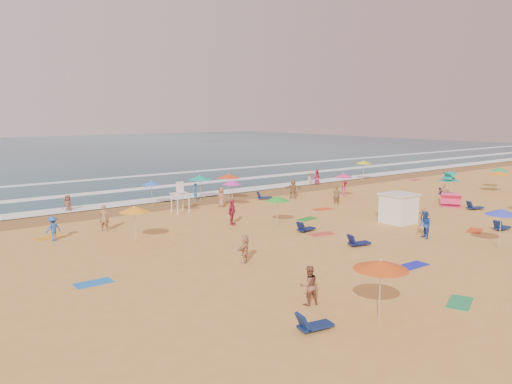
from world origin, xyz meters
TOP-DOWN VIEW (x-y plane):
  - ground at (0.00, 0.00)m, footprint 220.00×220.00m
  - ocean at (0.00, 84.00)m, footprint 220.00×140.00m
  - wet_sand at (0.00, 12.50)m, footprint 220.00×220.00m
  - surf_foam at (0.00, 21.32)m, footprint 200.00×18.70m
  - cabana at (6.88, -3.85)m, footprint 2.00×2.00m
  - cabana_roof at (6.88, -3.85)m, footprint 2.20×2.20m
  - bicycle at (8.78, -4.15)m, footprint 0.61×1.72m
  - lifeguard_stand at (-3.91, 8.65)m, footprint 1.20×1.20m
  - beach_umbrellas at (0.89, 1.39)m, footprint 59.39×28.70m
  - loungers at (1.65, -4.33)m, footprint 50.13×23.81m
  - towels at (-1.54, -2.84)m, footprint 55.59×25.45m
  - popup_tents at (23.09, 2.06)m, footprint 16.82×11.34m
  - beachgoers at (1.24, 4.21)m, footprint 43.74×26.70m

SIDE VIEW (x-z plane):
  - ground at x=0.00m, z-range 0.00..0.00m
  - ocean at x=0.00m, z-range -0.09..0.09m
  - wet_sand at x=0.00m, z-range 0.01..0.01m
  - towels at x=-1.54m, z-range 0.00..0.03m
  - surf_foam at x=0.00m, z-range 0.08..0.12m
  - loungers at x=1.65m, z-range 0.00..0.34m
  - bicycle at x=8.78m, z-range 0.00..0.90m
  - popup_tents at x=23.09m, z-range 0.00..1.20m
  - beachgoers at x=1.24m, z-range -0.26..1.85m
  - cabana at x=6.88m, z-range 0.00..2.00m
  - lifeguard_stand at x=-3.91m, z-range 0.00..2.10m
  - cabana_roof at x=6.88m, z-range 2.00..2.12m
  - beach_umbrellas at x=0.89m, z-range 1.73..2.56m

